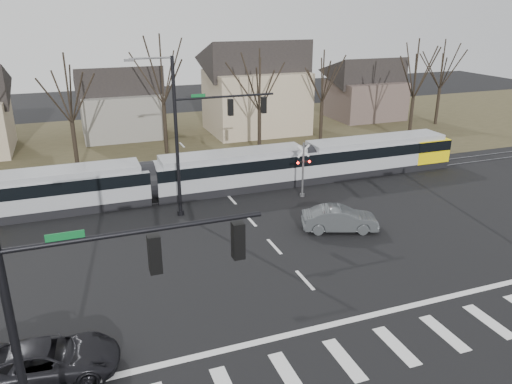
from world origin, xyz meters
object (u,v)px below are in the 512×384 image
object	(u,v)px
sedan	(340,219)
rail_crossing_signal	(303,172)
suv	(46,361)
tram	(232,169)

from	to	relation	value
sedan	rail_crossing_signal	distance (m)	6.24
rail_crossing_signal	suv	bearing A→B (deg)	-140.90
tram	sedan	size ratio (longest dim) A/B	7.82
tram	sedan	world-z (taller)	tram
rail_crossing_signal	tram	bearing A→B (deg)	143.27
tram	sedan	bearing A→B (deg)	-67.39
suv	sedan	bearing A→B (deg)	-59.85
tram	rail_crossing_signal	size ratio (longest dim) A/B	9.49
suv	rail_crossing_signal	distance (m)	21.88
tram	suv	world-z (taller)	tram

